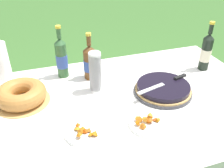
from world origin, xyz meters
TOP-DOWN VIEW (x-y plane):
  - garden_table at (0.00, 0.00)m, footprint 1.80×1.10m
  - tablecloth at (0.00, 0.00)m, footprint 1.81×1.11m
  - berry_tart at (0.29, 0.00)m, footprint 0.35×0.35m
  - serving_knife at (0.32, 0.01)m, footprint 0.37×0.12m
  - bundt_cake at (-0.52, 0.17)m, footprint 0.31×0.31m
  - cup_stack at (-0.09, 0.15)m, footprint 0.07×0.07m
  - cider_bottle_green at (-0.25, 0.40)m, footprint 0.07×0.07m
  - cider_bottle_amber at (-0.08, 0.31)m, footprint 0.08×0.08m
  - juice_bottle_red at (0.70, 0.18)m, footprint 0.07×0.07m
  - snack_plate_near at (-0.24, -0.20)m, footprint 0.21×0.21m
  - snack_plate_left at (0.09, -0.23)m, footprint 0.22×0.22m
  - paper_towel_roll at (-0.62, 0.45)m, footprint 0.11×0.11m

SIDE VIEW (x-z plane):
  - garden_table at x=0.00m, z-range 0.31..1.06m
  - tablecloth at x=0.00m, z-range 0.69..0.79m
  - snack_plate_near at x=-0.24m, z-range 0.74..0.79m
  - snack_plate_left at x=0.09m, z-range 0.74..0.79m
  - berry_tart at x=0.29m, z-range 0.75..0.81m
  - bundt_cake at x=-0.52m, z-range 0.75..0.85m
  - serving_knife at x=0.32m, z-range 0.81..0.82m
  - cider_bottle_amber at x=-0.08m, z-range 0.71..1.02m
  - cup_stack at x=-0.09m, z-range 0.75..1.01m
  - paper_towel_roll at x=-0.62m, z-range 0.75..1.01m
  - juice_bottle_red at x=0.70m, z-range 0.71..1.06m
  - cider_bottle_green at x=-0.25m, z-range 0.71..1.06m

